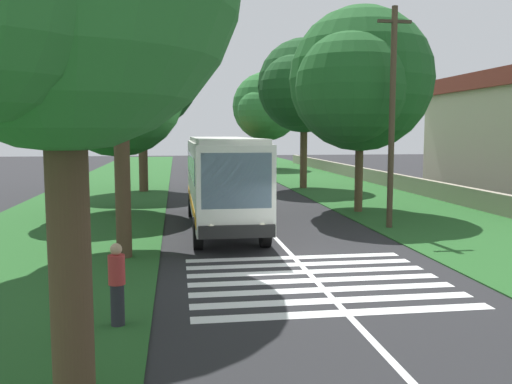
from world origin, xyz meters
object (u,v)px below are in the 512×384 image
object	(u,v)px
trailing_car_1	(239,172)
pedestrian	(117,283)
coach_bus	(222,177)
roadside_tree_left_0	(139,76)
trailing_car_0	(252,178)
roadside_tree_right_2	(265,109)
utility_pole	(392,115)
roadside_tree_right_3	(301,88)
roadside_tree_left_3	(112,93)
roadside_tree_right_0	(356,84)
trailing_minibus_0	(233,156)

from	to	relation	value
trailing_car_1	pedestrian	bearing A→B (deg)	169.41
coach_bus	roadside_tree_left_0	bearing A→B (deg)	15.74
trailing_car_1	pedestrian	distance (m)	34.65
trailing_car_0	roadside_tree_right_2	xyz separation A→B (m)	(19.89, -4.13, 5.83)
trailing_car_0	roadside_tree_right_2	size ratio (longest dim) A/B	0.42
utility_pole	roadside_tree_right_3	bearing A→B (deg)	0.17
roadside_tree_left_3	roadside_tree_right_0	world-z (taller)	roadside_tree_right_0
roadside_tree_left_3	roadside_tree_right_0	xyz separation A→B (m)	(-1.14, -11.66, 0.47)
trailing_car_0	roadside_tree_right_2	world-z (taller)	roadside_tree_right_2
roadside_tree_right_3	roadside_tree_left_0	bearing A→B (deg)	92.22
roadside_tree_left_3	pedestrian	xyz separation A→B (m)	(-16.00, -1.76, -4.91)
roadside_tree_left_0	roadside_tree_right_0	xyz separation A→B (m)	(-11.15, -11.01, -1.36)
trailing_minibus_0	pedestrian	bearing A→B (deg)	171.09
trailing_car_0	trailing_minibus_0	world-z (taller)	trailing_minibus_0
trailing_minibus_0	roadside_tree_right_2	xyz separation A→B (m)	(3.32, -3.77, 4.95)
roadside_tree_right_0	coach_bus	bearing A→B (deg)	118.06
trailing_car_0	roadside_tree_left_3	xyz separation A→B (m)	(-11.70, 8.34, 5.15)
trailing_minibus_0	roadside_tree_left_3	bearing A→B (deg)	162.89
roadside_tree_right_0	roadside_tree_right_3	world-z (taller)	roadside_tree_right_3
coach_bus	trailing_minibus_0	size ratio (longest dim) A/B	1.86
pedestrian	roadside_tree_right_3	bearing A→B (deg)	-20.44
roadside_tree_right_2	utility_pole	world-z (taller)	roadside_tree_right_2
coach_bus	pedestrian	world-z (taller)	coach_bus
trailing_car_0	roadside_tree_left_3	bearing A→B (deg)	144.51
roadside_tree_right_3	trailing_car_0	bearing A→B (deg)	68.86
trailing_car_0	roadside_tree_right_0	xyz separation A→B (m)	(-12.83, -3.32, 5.61)
trailing_minibus_0	pedestrian	xyz separation A→B (m)	(-44.26, 6.94, -0.64)
trailing_minibus_0	roadside_tree_left_3	xyz separation A→B (m)	(-28.26, 8.70, 4.27)
trailing_car_0	roadside_tree_left_3	distance (m)	15.26
trailing_car_0	roadside_tree_left_3	world-z (taller)	roadside_tree_left_3
roadside_tree_left_3	roadside_tree_right_2	distance (m)	33.96
roadside_tree_right_3	pedestrian	bearing A→B (deg)	159.56
roadside_tree_right_2	roadside_tree_right_0	bearing A→B (deg)	178.58
utility_pole	pedestrian	bearing A→B (deg)	136.01
coach_bus	roadside_tree_right_0	size ratio (longest dim) A/B	1.12
coach_bus	roadside_tree_right_2	xyz separation A→B (m)	(36.37, -7.65, 4.35)
trailing_car_1	roadside_tree_left_0	world-z (taller)	roadside_tree_left_0
roadside_tree_right_3	coach_bus	bearing A→B (deg)	155.95
roadside_tree_right_2	roadside_tree_right_3	world-z (taller)	roadside_tree_right_3
roadside_tree_left_0	roadside_tree_right_2	world-z (taller)	roadside_tree_left_0
trailing_car_0	trailing_car_1	distance (m)	6.37
coach_bus	utility_pole	bearing A→B (deg)	-97.99
roadside_tree_right_3	utility_pole	xyz separation A→B (m)	(-16.17, -0.05, -2.35)
trailing_car_0	roadside_tree_right_3	xyz separation A→B (m)	(-1.27, -3.27, 6.32)
trailing_car_1	roadside_tree_left_3	distance (m)	20.46
roadside_tree_right_0	roadside_tree_left_0	bearing A→B (deg)	44.64
roadside_tree_right_0	utility_pole	distance (m)	4.89
roadside_tree_right_2	roadside_tree_left_3	bearing A→B (deg)	158.45
trailing_car_1	roadside_tree_right_3	world-z (taller)	roadside_tree_right_3
coach_bus	roadside_tree_left_3	distance (m)	7.72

